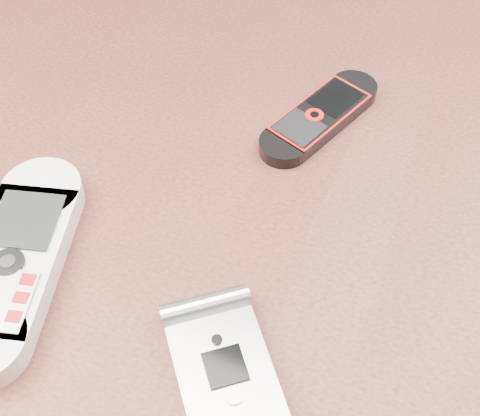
% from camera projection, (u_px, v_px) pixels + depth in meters
% --- Properties ---
extents(table, '(1.20, 0.80, 0.75)m').
position_uv_depth(table, '(234.00, 292.00, 0.57)').
color(table, black).
rests_on(table, ground).
extents(nokia_white, '(0.09, 0.19, 0.02)m').
position_uv_depth(nokia_white, '(15.00, 262.00, 0.45)').
color(nokia_white, silver).
rests_on(nokia_white, table).
extents(nokia_black_red, '(0.09, 0.13, 0.01)m').
position_uv_depth(nokia_black_red, '(320.00, 116.00, 0.54)').
color(nokia_black_red, black).
rests_on(nokia_black_red, table).
extents(motorola_razr, '(0.11, 0.12, 0.02)m').
position_uv_depth(motorola_razr, '(227.00, 377.00, 0.40)').
color(motorola_razr, '#B9BABE').
rests_on(motorola_razr, table).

